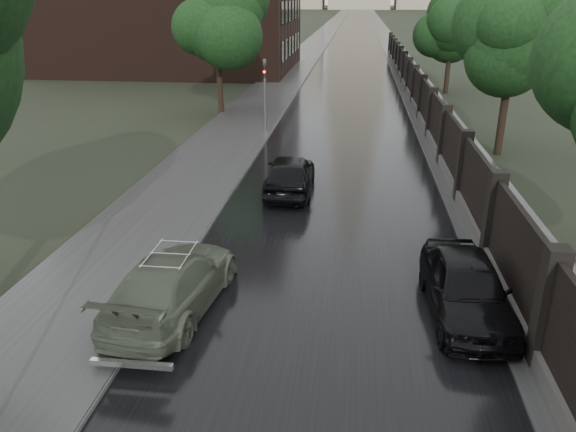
% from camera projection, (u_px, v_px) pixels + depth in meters
% --- Properties ---
extents(road, '(8.00, 420.00, 0.02)m').
position_uv_depth(road, '(358.00, 17.00, 182.93)').
color(road, black).
rests_on(road, ground).
extents(sidewalk_left, '(4.00, 420.00, 0.16)m').
position_uv_depth(sidewalk_left, '(339.00, 17.00, 183.57)').
color(sidewalk_left, '#2D2D2D').
rests_on(sidewalk_left, ground).
extents(verge_right, '(3.00, 420.00, 0.08)m').
position_uv_depth(verge_right, '(375.00, 17.00, 182.30)').
color(verge_right, '#2D2D2D').
rests_on(verge_right, ground).
extents(fence_right, '(0.45, 75.72, 2.70)m').
position_uv_depth(fence_right, '(418.00, 97.00, 36.26)').
color(fence_right, '#383533').
rests_on(fence_right, ground).
extents(tree_left_far, '(4.25, 4.25, 7.39)m').
position_uv_depth(tree_left_far, '(217.00, 28.00, 34.24)').
color(tree_left_far, black).
rests_on(tree_left_far, ground).
extents(tree_right_b, '(4.08, 4.08, 7.01)m').
position_uv_depth(tree_right_b, '(512.00, 48.00, 25.24)').
color(tree_right_b, black).
rests_on(tree_right_b, ground).
extents(tree_right_c, '(4.08, 4.08, 7.01)m').
position_uv_depth(tree_right_c, '(452.00, 26.00, 41.85)').
color(tree_right_c, black).
rests_on(tree_right_c, ground).
extents(traffic_light, '(0.16, 0.32, 4.00)m').
position_uv_depth(traffic_light, '(265.00, 90.00, 30.26)').
color(traffic_light, '#59595E').
rests_on(traffic_light, ground).
extents(volga_sedan, '(2.53, 5.17, 1.45)m').
position_uv_depth(volga_sedan, '(173.00, 283.00, 13.53)').
color(volga_sedan, '#4C5443').
rests_on(volga_sedan, ground).
extents(hatchback_left, '(1.89, 4.50, 1.52)m').
position_uv_depth(hatchback_left, '(290.00, 174.00, 21.57)').
color(hatchback_left, black).
rests_on(hatchback_left, ground).
extents(car_right_near, '(1.98, 4.47, 1.49)m').
position_uv_depth(car_right_near, '(466.00, 287.00, 13.28)').
color(car_right_near, black).
rests_on(car_right_near, ground).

